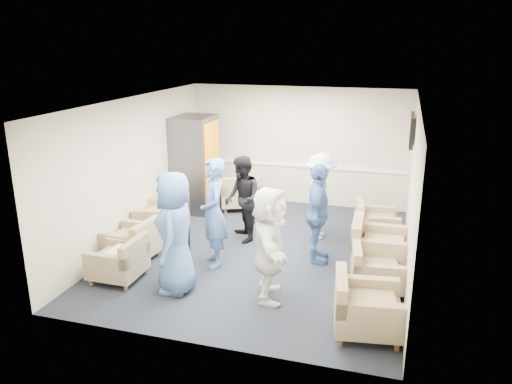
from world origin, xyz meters
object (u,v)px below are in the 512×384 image
(armchair_left_near, at_px, (121,262))
(person_back_left, at_px, (242,199))
(person_back_right, at_px, (320,196))
(armchair_right_near, at_px, (363,309))
(person_mid_right, at_px, (318,214))
(armchair_corner, at_px, (240,194))
(person_front_left, at_px, (175,233))
(person_mid_left, at_px, (214,213))
(armchair_right_midfar, at_px, (376,249))
(armchair_right_midnear, at_px, (373,272))
(armchair_left_far, at_px, (165,219))
(armchair_right_far, at_px, (373,224))
(armchair_left_mid, at_px, (134,243))
(vending_machine, at_px, (195,164))
(person_front_right, at_px, (269,244))

(armchair_left_near, relative_size, person_back_left, 0.46)
(person_back_left, bearing_deg, person_back_right, 81.69)
(armchair_right_near, height_order, person_mid_right, person_mid_right)
(armchair_corner, height_order, person_front_left, person_front_left)
(armchair_right_near, distance_m, person_mid_left, 3.02)
(armchair_right_near, bearing_deg, armchair_right_midfar, -9.46)
(armchair_right_midnear, distance_m, person_front_left, 3.07)
(armchair_right_near, height_order, armchair_corner, armchair_right_near)
(armchair_right_near, height_order, armchair_right_midnear, armchair_right_near)
(armchair_left_far, height_order, armchair_right_far, armchair_left_far)
(person_front_left, height_order, person_back_right, person_front_left)
(armchair_left_far, distance_m, person_front_left, 2.33)
(armchair_right_midnear, height_order, person_mid_left, person_mid_left)
(armchair_right_midnear, bearing_deg, armchair_left_far, 66.64)
(armchair_left_mid, xyz_separation_m, vending_machine, (-0.06, 2.88, 0.74))
(armchair_left_far, height_order, armchair_right_near, armchair_left_far)
(person_mid_right, bearing_deg, person_front_left, 125.22)
(armchair_corner, distance_m, person_front_right, 4.16)
(armchair_corner, bearing_deg, vending_machine, -4.72)
(armchair_right_far, xyz_separation_m, person_mid_left, (-2.52, -1.87, 0.61))
(person_back_left, bearing_deg, armchair_left_far, -111.54)
(person_mid_left, xyz_separation_m, person_mid_right, (1.64, 0.62, -0.06))
(person_mid_left, relative_size, person_back_right, 1.12)
(armchair_left_near, xyz_separation_m, armchair_right_near, (3.83, -0.45, 0.04))
(armchair_left_near, xyz_separation_m, person_back_left, (1.35, 2.13, 0.52))
(armchair_right_midfar, height_order, vending_machine, vending_machine)
(armchair_right_midfar, xyz_separation_m, armchair_right_far, (-0.12, 1.31, -0.05))
(person_back_right, height_order, person_mid_right, person_mid_right)
(armchair_left_mid, distance_m, person_mid_left, 1.54)
(armchair_right_midnear, relative_size, person_mid_left, 0.46)
(armchair_right_far, height_order, person_mid_right, person_mid_right)
(armchair_right_midfar, height_order, person_mid_left, person_mid_left)
(vending_machine, xyz_separation_m, person_front_right, (2.65, -3.49, -0.20))
(armchair_right_far, distance_m, person_front_left, 4.03)
(armchair_right_near, distance_m, armchair_right_midfar, 1.97)
(armchair_left_mid, xyz_separation_m, armchair_left_far, (0.02, 1.18, 0.03))
(person_mid_left, bearing_deg, armchair_left_far, -153.41)
(armchair_left_far, distance_m, person_back_right, 3.02)
(armchair_right_near, xyz_separation_m, armchair_corner, (-3.10, 4.33, -0.00))
(armchair_left_mid, xyz_separation_m, person_back_right, (2.89, 1.97, 0.51))
(person_back_right, bearing_deg, armchair_left_near, 137.20)
(armchair_right_midfar, xyz_separation_m, person_back_right, (-1.14, 1.16, 0.46))
(armchair_right_midfar, bearing_deg, person_front_right, 132.90)
(vending_machine, bearing_deg, person_mid_left, -61.05)
(vending_machine, distance_m, person_mid_right, 3.70)
(armchair_right_midfar, bearing_deg, armchair_right_far, 3.78)
(armchair_right_near, bearing_deg, armchair_left_near, 75.00)
(armchair_right_midfar, relative_size, person_mid_left, 0.51)
(armchair_right_midfar, height_order, person_mid_right, person_mid_right)
(armchair_corner, xyz_separation_m, person_back_left, (0.62, -1.75, 0.48))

